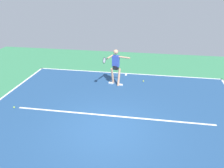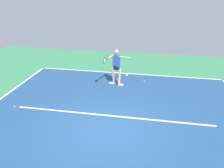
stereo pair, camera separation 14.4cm
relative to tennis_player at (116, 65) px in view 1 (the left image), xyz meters
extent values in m
plane|color=#388456|center=(-0.36, 4.14, -1.09)|extent=(20.97, 20.97, 0.00)
cube|color=navy|center=(-0.36, 4.14, -1.08)|extent=(10.54, 11.88, 0.00)
cube|color=white|center=(-0.36, -1.75, -1.08)|extent=(10.54, 0.10, 0.01)
cube|color=white|center=(-0.36, 3.15, -1.08)|extent=(7.91, 0.10, 0.01)
cube|color=white|center=(-0.36, -1.55, -1.08)|extent=(0.10, 0.30, 0.01)
cylinder|color=tan|center=(-0.18, 0.01, -0.65)|extent=(0.18, 0.31, 0.89)
cube|color=white|center=(-0.27, 0.03, -1.05)|extent=(0.26, 0.16, 0.07)
cylinder|color=tan|center=(0.17, -0.08, -0.65)|extent=(0.18, 0.31, 0.89)
cube|color=white|center=(0.26, -0.11, -1.05)|extent=(0.26, 0.16, 0.07)
cube|color=black|center=(0.00, -0.04, -0.16)|extent=(0.29, 0.26, 0.20)
cube|color=#334CB2|center=(0.00, -0.04, 0.18)|extent=(0.38, 0.26, 0.57)
sphere|color=tan|center=(0.00, -0.04, 0.65)|extent=(0.23, 0.23, 0.23)
cylinder|color=tan|center=(-0.44, 0.08, 0.42)|extent=(0.58, 0.23, 0.08)
cylinder|color=tan|center=(0.24, 0.20, 0.45)|extent=(0.23, 0.58, 0.08)
cylinder|color=black|center=(0.34, 0.58, 0.45)|extent=(0.09, 0.22, 0.03)
torus|color=black|center=(0.40, 0.82, 0.45)|extent=(0.10, 0.29, 0.29)
cylinder|color=silver|center=(0.40, 0.82, 0.45)|extent=(0.07, 0.24, 0.25)
sphere|color=yellow|center=(-1.40, -0.67, -1.05)|extent=(0.07, 0.07, 0.07)
sphere|color=#C6E53D|center=(3.80, 3.22, -1.05)|extent=(0.07, 0.07, 0.07)
camera|label=1|loc=(-1.83, 11.42, 3.82)|focal=39.09mm
camera|label=2|loc=(-1.98, 11.40, 3.82)|focal=39.09mm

